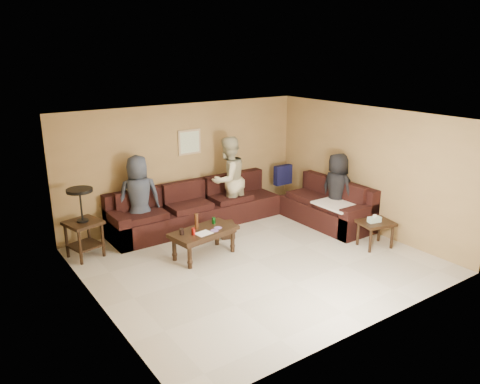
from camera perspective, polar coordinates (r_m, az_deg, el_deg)
The scene contains 10 objects.
room at distance 7.74m, azimuth 2.07°, elevation 2.85°, with size 5.60×5.50×2.50m.
sectional_sofa at distance 9.76m, azimuth 0.49°, elevation -2.27°, with size 4.65×2.90×0.97m.
coffee_table at distance 8.33m, azimuth -4.46°, elevation -5.11°, with size 1.28×0.78×0.78m.
end_table_left at distance 8.64m, azimuth -18.62°, elevation -3.47°, with size 0.68×0.68×1.27m.
side_table_right at distance 9.04m, azimuth 16.20°, elevation -3.91°, with size 0.70×0.62×0.65m.
waste_bin at distance 9.21m, azimuth -1.58°, elevation -4.61°, with size 0.26×0.26×0.32m, color black.
wall_art at distance 9.82m, azimuth -6.18°, elevation 6.07°, with size 0.52×0.04×0.52m.
person_left at distance 9.14m, azimuth -12.20°, elevation -0.71°, with size 0.81×0.53×1.66m, color #303642.
person_middle at distance 9.87m, azimuth -1.44°, elevation 1.52°, with size 0.89×0.69×1.83m, color #B9B189.
person_right at distance 9.84m, azimuth 11.71°, elevation 0.25°, with size 0.75×0.49×1.54m, color black.
Camera 1 is at (-4.51, -6.00, 3.58)m, focal length 35.00 mm.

